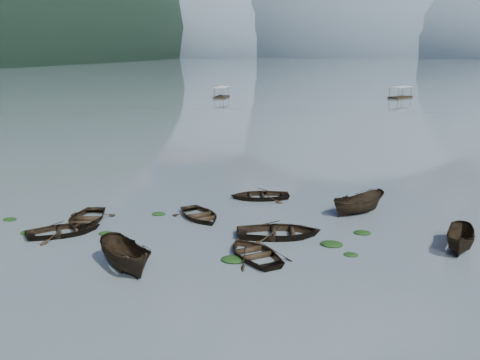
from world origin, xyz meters
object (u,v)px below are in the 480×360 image
(rowboat_0, at_px, (86,222))
(rowboat_3, at_px, (254,257))
(pontoon_left, at_px, (222,98))
(pontoon_centre, at_px, (400,98))

(rowboat_0, distance_m, rowboat_3, 12.23)
(rowboat_0, xyz_separation_m, rowboat_3, (11.90, -2.85, 0.00))
(pontoon_left, distance_m, pontoon_centre, 40.74)
(rowboat_0, height_order, pontoon_left, pontoon_left)
(pontoon_left, height_order, pontoon_centre, pontoon_centre)
(rowboat_0, bearing_deg, rowboat_3, -25.68)
(rowboat_0, bearing_deg, pontoon_left, 89.76)
(rowboat_0, bearing_deg, pontoon_centre, 66.02)
(rowboat_0, relative_size, pontoon_left, 0.72)
(rowboat_0, xyz_separation_m, pontoon_left, (-18.90, 89.17, 0.00))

